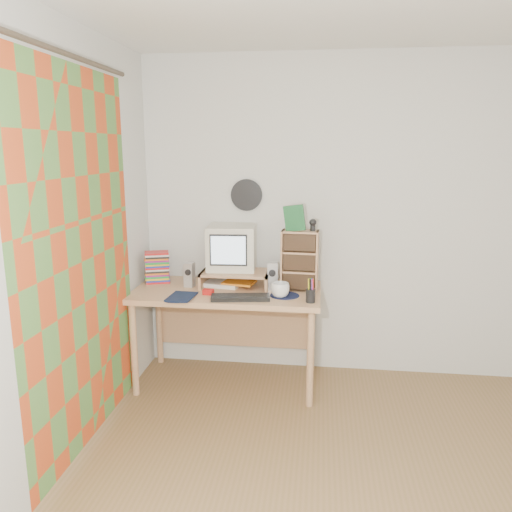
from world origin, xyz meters
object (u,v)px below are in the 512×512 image
(keyboard, at_px, (240,297))
(dvd_stack, at_px, (157,266))
(crt_monitor, at_px, (231,248))
(desk, at_px, (229,304))
(cd_rack, at_px, (300,261))
(mug, at_px, (280,290))
(diary, at_px, (170,295))

(keyboard, bearing_deg, dvd_stack, 143.98)
(crt_monitor, xyz_separation_m, dvd_stack, (-0.60, -0.01, -0.16))
(desk, height_order, cd_rack, cd_rack)
(desk, height_order, dvd_stack, dvd_stack)
(dvd_stack, height_order, cd_rack, cd_rack)
(crt_monitor, distance_m, mug, 0.55)
(cd_rack, xyz_separation_m, diary, (-0.91, -0.32, -0.20))
(dvd_stack, distance_m, mug, 1.04)
(keyboard, relative_size, cd_rack, 0.92)
(desk, bearing_deg, dvd_stack, 172.17)
(diary, bearing_deg, dvd_stack, 122.81)
(dvd_stack, relative_size, cd_rack, 0.58)
(mug, bearing_deg, cd_rack, 58.54)
(desk, height_order, crt_monitor, crt_monitor)
(crt_monitor, relative_size, dvd_stack, 1.38)
(mug, height_order, diary, mug)
(keyboard, relative_size, dvd_stack, 1.59)
(cd_rack, distance_m, diary, 0.98)
(crt_monitor, bearing_deg, mug, -38.99)
(cd_rack, bearing_deg, dvd_stack, 179.93)
(diary, bearing_deg, desk, 44.60)
(cd_rack, relative_size, diary, 2.11)
(desk, relative_size, dvd_stack, 5.39)
(dvd_stack, bearing_deg, mug, -34.78)
(desk, xyz_separation_m, mug, (0.41, -0.20, 0.19))
(keyboard, bearing_deg, cd_rack, 27.55)
(desk, bearing_deg, cd_rack, 0.74)
(crt_monitor, bearing_deg, keyboard, -74.66)
(keyboard, xyz_separation_m, cd_rack, (0.40, 0.30, 0.21))
(keyboard, height_order, dvd_stack, dvd_stack)
(keyboard, height_order, cd_rack, cd_rack)
(keyboard, distance_m, dvd_stack, 0.82)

